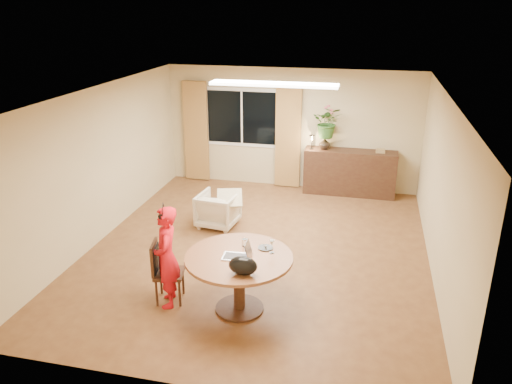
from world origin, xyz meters
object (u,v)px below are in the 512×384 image
child (167,257)px  armchair (218,210)px  sideboard (350,172)px  dining_table (239,268)px  dining_chair (169,272)px

child → armchair: bearing=163.1°
child → armchair: 2.62m
armchair → sideboard: (2.25, 2.21, 0.16)m
child → sideboard: 5.27m
armchair → sideboard: bearing=-129.1°
dining_table → dining_chair: dining_chair is taller
dining_table → armchair: bearing=113.0°
child → armchair: child is taller
dining_table → sideboard: sideboard is taller
dining_chair → child: 0.28m
armchair → child: bearing=98.5°
dining_table → child: size_ratio=0.99×
dining_table → sideboard: bearing=76.0°
armchair → sideboard: 3.16m
dining_chair → armchair: bearing=79.5°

